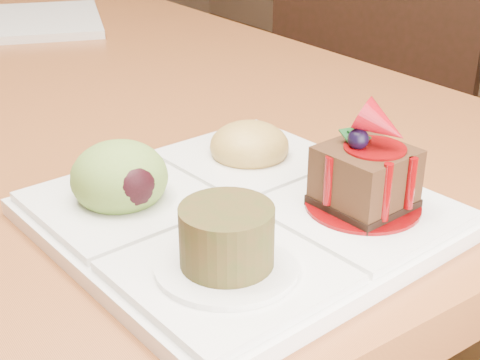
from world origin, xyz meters
TOP-DOWN VIEW (x-y plane):
  - chair_right at (0.77, -0.19)m, footprint 0.57×0.57m
  - sampler_plate at (0.12, -0.75)m, footprint 0.26×0.26m
  - second_plate at (0.21, -0.03)m, footprint 0.32×0.32m

SIDE VIEW (x-z plane):
  - chair_right at x=0.77m, z-range 0.07..1.05m
  - second_plate at x=0.21m, z-range 0.75..0.76m
  - sampler_plate at x=0.12m, z-range 0.72..0.82m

